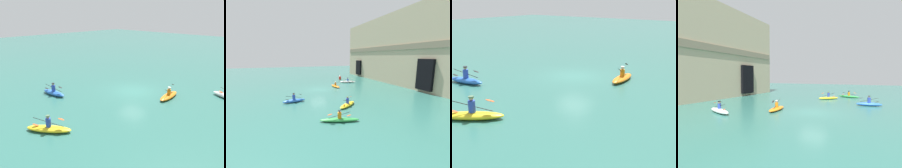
{
  "view_description": "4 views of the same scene",
  "coord_description": "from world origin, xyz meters",
  "views": [
    {
      "loc": [
        16.19,
        13.18,
        7.57
      ],
      "look_at": [
        5.02,
        1.99,
        2.36
      ],
      "focal_mm": 35.0,
      "sensor_mm": 36.0,
      "label": 1
    },
    {
      "loc": [
        25.46,
        -5.91,
        5.79
      ],
      "look_at": [
        4.71,
        1.95,
        1.67
      ],
      "focal_mm": 24.0,
      "sensor_mm": 36.0,
      "label": 2
    },
    {
      "loc": [
        18.64,
        13.26,
        5.75
      ],
      "look_at": [
        5.65,
        3.33,
        1.17
      ],
      "focal_mm": 50.0,
      "sensor_mm": 36.0,
      "label": 3
    },
    {
      "loc": [
        -15.87,
        -5.62,
        3.45
      ],
      "look_at": [
        3.77,
        4.39,
        2.48
      ],
      "focal_mm": 28.0,
      "sensor_mm": 36.0,
      "label": 4
    }
  ],
  "objects": [
    {
      "name": "ground_plane",
      "position": [
        0.0,
        0.0,
        0.0
      ],
      "size": [
        120.0,
        120.0,
        0.0
      ],
      "primitive_type": "plane",
      "color": "#2D665B"
    },
    {
      "name": "kayak_orange",
      "position": [
        -0.88,
        3.54,
        0.21
      ],
      "size": [
        3.11,
        1.17,
        1.15
      ],
      "rotation": [
        0.0,
        0.0,
        3.25
      ],
      "color": "orange",
      "rests_on": "ground"
    },
    {
      "name": "kayak_white",
      "position": [
        -4.39,
        7.69,
        0.25
      ],
      "size": [
        1.77,
        3.48,
        1.13
      ],
      "rotation": [
        0.0,
        0.0,
        4.4
      ],
      "color": "white",
      "rests_on": "ground"
    },
    {
      "name": "kayak_blue",
      "position": [
        6.29,
        -4.65,
        0.26
      ],
      "size": [
        1.13,
        2.88,
        1.2
      ],
      "rotation": [
        0.0,
        0.0,
        4.87
      ],
      "color": "blue",
      "rests_on": "ground"
    },
    {
      "name": "kayak_yellow",
      "position": [
        10.08,
        1.11,
        0.23
      ],
      "size": [
        2.52,
        2.95,
        1.17
      ],
      "rotation": [
        0.0,
        0.0,
        2.22
      ],
      "color": "yellow",
      "rests_on": "ground"
    },
    {
      "name": "kayak_green",
      "position": [
        13.71,
        -1.31,
        0.22
      ],
      "size": [
        1.67,
        3.59,
        1.07
      ],
      "rotation": [
        0.0,
        0.0,
        4.41
      ],
      "color": "green",
      "rests_on": "ground"
    }
  ]
}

